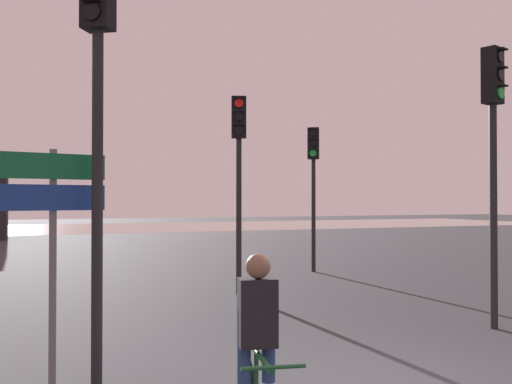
{
  "coord_description": "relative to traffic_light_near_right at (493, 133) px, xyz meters",
  "views": [
    {
      "loc": [
        -3.63,
        -5.1,
        2.04
      ],
      "look_at": [
        0.5,
        5.0,
        2.2
      ],
      "focal_mm": 40.0,
      "sensor_mm": 36.0,
      "label": 1
    }
  ],
  "objects": [
    {
      "name": "traffic_light_near_right",
      "position": [
        0.0,
        0.0,
        0.0
      ],
      "size": [
        0.38,
        0.4,
        4.48
      ],
      "rotation": [
        0.0,
        0.0,
        3.48
      ],
      "color": "black",
      "rests_on": "ground"
    },
    {
      "name": "traffic_light_center",
      "position": [
        -2.63,
        4.58,
        -0.12
      ],
      "size": [
        0.38,
        0.4,
        4.29
      ],
      "rotation": [
        0.0,
        0.0,
        2.79
      ],
      "color": "black",
      "rests_on": "ground"
    },
    {
      "name": "cyclist",
      "position": [
        -5.23,
        -2.82,
        -2.29
      ],
      "size": [
        0.51,
        1.69,
        1.62
      ],
      "rotation": [
        0.0,
        0.0,
        2.95
      ],
      "color": "black",
      "rests_on": "ground"
    },
    {
      "name": "traffic_light_far_right",
      "position": [
        0.74,
        7.49,
        -0.23
      ],
      "size": [
        0.4,
        0.42,
        4.12
      ],
      "rotation": [
        0.0,
        0.0,
        2.57
      ],
      "color": "black",
      "rests_on": "ground"
    },
    {
      "name": "direction_sign_post",
      "position": [
        -6.64,
        -0.41,
        -1.32
      ],
      "size": [
        1.09,
        0.23,
        2.6
      ],
      "rotation": [
        0.0,
        0.0,
        3.33
      ],
      "color": "slate",
      "rests_on": "ground"
    },
    {
      "name": "water_strip",
      "position": [
        -3.32,
        36.56,
        -3.11
      ],
      "size": [
        80.0,
        16.0,
        0.01
      ],
      "primitive_type": "cube",
      "color": "#9E937F",
      "rests_on": "ground"
    },
    {
      "name": "traffic_light_near_left",
      "position": [
        -6.22,
        -0.66,
        0.19
      ],
      "size": [
        0.4,
        0.42,
        4.79
      ],
      "rotation": [
        0.0,
        0.0,
        2.55
      ],
      "color": "black",
      "rests_on": "ground"
    }
  ]
}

